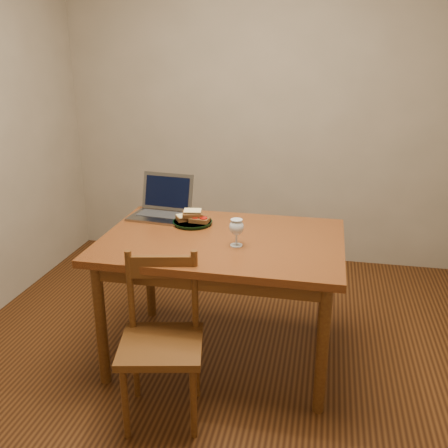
% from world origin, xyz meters
% --- Properties ---
extents(floor, '(3.20, 3.20, 0.02)m').
position_xyz_m(floor, '(0.00, 0.00, -0.01)').
color(floor, black).
rests_on(floor, ground).
extents(back_wall, '(3.20, 0.02, 2.60)m').
position_xyz_m(back_wall, '(0.00, 1.61, 1.30)').
color(back_wall, gray).
rests_on(back_wall, floor).
extents(front_wall, '(3.20, 0.02, 2.60)m').
position_xyz_m(front_wall, '(0.00, -1.61, 1.30)').
color(front_wall, gray).
rests_on(front_wall, floor).
extents(table, '(1.30, 0.90, 0.74)m').
position_xyz_m(table, '(0.02, 0.04, 0.65)').
color(table, '#441F0B').
rests_on(table, floor).
extents(chair, '(0.45, 0.44, 0.41)m').
position_xyz_m(chair, '(-0.16, -0.50, 0.45)').
color(chair, '#43230E').
rests_on(chair, floor).
extents(plate, '(0.23, 0.23, 0.02)m').
position_xyz_m(plate, '(-0.19, 0.22, 0.75)').
color(plate, black).
rests_on(plate, table).
extents(sandwich_cheese, '(0.14, 0.12, 0.04)m').
position_xyz_m(sandwich_cheese, '(-0.23, 0.23, 0.78)').
color(sandwich_cheese, '#381E0C').
rests_on(sandwich_cheese, plate).
extents(sandwich_tomato, '(0.12, 0.08, 0.03)m').
position_xyz_m(sandwich_tomato, '(-0.15, 0.21, 0.78)').
color(sandwich_tomato, '#381E0C').
rests_on(sandwich_tomato, plate).
extents(sandwich_top, '(0.13, 0.09, 0.04)m').
position_xyz_m(sandwich_top, '(-0.19, 0.23, 0.80)').
color(sandwich_top, '#381E0C').
rests_on(sandwich_top, plate).
extents(milk_glass, '(0.08, 0.08, 0.15)m').
position_xyz_m(milk_glass, '(0.12, -0.06, 0.81)').
color(milk_glass, white).
rests_on(milk_glass, table).
extents(laptop, '(0.36, 0.34, 0.24)m').
position_xyz_m(laptop, '(-0.42, 0.36, 0.80)').
color(laptop, slate).
rests_on(laptop, table).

